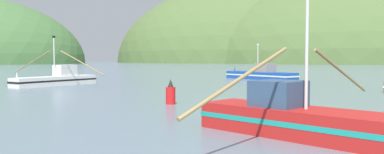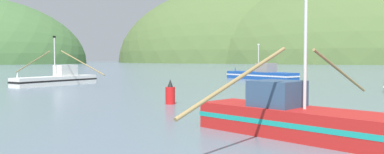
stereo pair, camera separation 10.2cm
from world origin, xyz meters
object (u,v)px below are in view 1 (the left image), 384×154
fishing_boat_white (57,79)px  fishing_boat_red (297,118)px  channel_buoy (171,94)px  fishing_boat_blue (261,74)px

fishing_boat_white → fishing_boat_red: bearing=67.2°
channel_buoy → fishing_boat_blue: bearing=71.4°
fishing_boat_red → fishing_boat_blue: 39.09m
channel_buoy → fishing_boat_red: bearing=-59.8°
fishing_boat_red → fishing_boat_white: 32.96m
fishing_boat_red → fishing_boat_blue: fishing_boat_red is taller
fishing_boat_white → channel_buoy: bearing=70.7°
fishing_boat_red → fishing_boat_white: (-19.71, 26.41, -0.01)m
fishing_boat_red → fishing_boat_white: bearing=168.9°
channel_buoy → fishing_boat_white: bearing=130.2°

